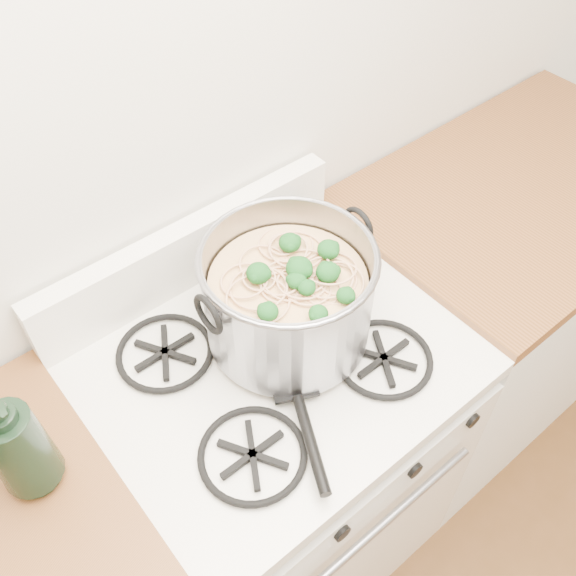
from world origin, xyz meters
The scene contains 6 objects.
gas_range centered at (0.00, 1.26, 0.44)m, with size 0.76×0.66×0.92m.
counter_right centered at (0.88, 1.26, 0.46)m, with size 1.00×0.65×0.92m.
stock_pot centered at (0.06, 1.29, 1.03)m, with size 0.38×0.35×0.23m.
spatula centered at (-0.01, 1.19, 0.94)m, with size 0.29×0.31×0.02m, color black, non-canonical shape.
glass_bowl centered at (0.21, 1.47, 0.94)m, with size 0.10×0.10×0.02m, color white.
bottle centered at (-0.49, 1.32, 1.06)m, with size 0.11×0.11×0.27m, color black.
Camera 1 is at (-0.47, 0.64, 1.99)m, focal length 40.00 mm.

